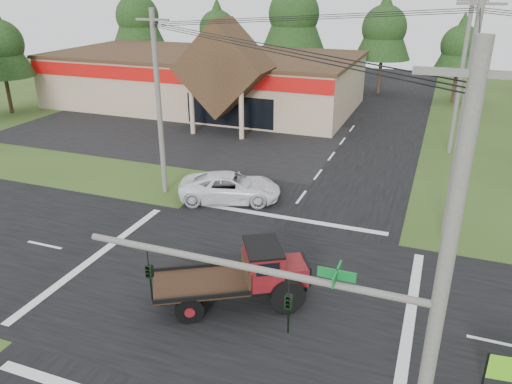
% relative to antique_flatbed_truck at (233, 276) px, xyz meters
% --- Properties ---
extents(ground, '(120.00, 120.00, 0.00)m').
position_rel_antique_flatbed_truck_xyz_m(ground, '(-0.35, 1.07, -1.25)').
color(ground, '#2B4317').
rests_on(ground, ground).
extents(road_ns, '(12.00, 120.00, 0.02)m').
position_rel_antique_flatbed_truck_xyz_m(road_ns, '(-0.35, 1.07, -1.24)').
color(road_ns, black).
rests_on(road_ns, ground).
extents(road_ew, '(120.00, 12.00, 0.02)m').
position_rel_antique_flatbed_truck_xyz_m(road_ew, '(-0.35, 1.07, -1.24)').
color(road_ew, black).
rests_on(road_ew, ground).
extents(parking_apron, '(28.00, 14.00, 0.02)m').
position_rel_antique_flatbed_truck_xyz_m(parking_apron, '(-14.35, 20.07, -1.23)').
color(parking_apron, black).
rests_on(parking_apron, ground).
extents(cvs_building, '(30.40, 18.20, 9.19)m').
position_rel_antique_flatbed_truck_xyz_m(cvs_building, '(-16.06, 30.64, 1.53)').
color(cvs_building, tan).
rests_on(cvs_building, ground).
extents(traffic_signal_mast, '(8.12, 0.24, 7.00)m').
position_rel_antique_flatbed_truck_xyz_m(traffic_signal_mast, '(5.46, -6.43, 3.18)').
color(traffic_signal_mast, '#595651').
rests_on(traffic_signal_mast, ground).
extents(utility_pole_nr, '(2.00, 0.30, 11.00)m').
position_rel_antique_flatbed_truck_xyz_m(utility_pole_nr, '(7.15, -6.43, 4.39)').
color(utility_pole_nr, '#595651').
rests_on(utility_pole_nr, ground).
extents(utility_pole_nw, '(2.00, 0.30, 10.50)m').
position_rel_antique_flatbed_truck_xyz_m(utility_pole_nw, '(-8.35, 9.07, 4.14)').
color(utility_pole_nw, '#595651').
rests_on(utility_pole_nw, ground).
extents(utility_pole_ne, '(2.00, 0.30, 11.50)m').
position_rel_antique_flatbed_truck_xyz_m(utility_pole_ne, '(7.65, 9.07, 4.64)').
color(utility_pole_ne, '#595651').
rests_on(utility_pole_ne, ground).
extents(utility_pole_n, '(2.00, 0.30, 11.20)m').
position_rel_antique_flatbed_truck_xyz_m(utility_pole_n, '(7.65, 23.07, 4.49)').
color(utility_pole_n, '#595651').
rests_on(utility_pole_n, ground).
extents(tree_row_a, '(6.72, 6.72, 12.12)m').
position_rel_antique_flatbed_truck_xyz_m(tree_row_a, '(-30.35, 41.07, 6.80)').
color(tree_row_a, '#332316').
rests_on(tree_row_a, ground).
extents(tree_row_b, '(5.60, 5.60, 10.10)m').
position_rel_antique_flatbed_truck_xyz_m(tree_row_b, '(-20.35, 43.07, 5.46)').
color(tree_row_b, '#332316').
rests_on(tree_row_b, ground).
extents(tree_row_c, '(7.28, 7.28, 13.13)m').
position_rel_antique_flatbed_truck_xyz_m(tree_row_c, '(-10.35, 42.07, 7.47)').
color(tree_row_c, '#332316').
rests_on(tree_row_c, ground).
extents(tree_row_d, '(6.16, 6.16, 11.11)m').
position_rel_antique_flatbed_truck_xyz_m(tree_row_d, '(-0.35, 43.07, 6.13)').
color(tree_row_d, '#332316').
rests_on(tree_row_d, ground).
extents(tree_row_e, '(5.04, 5.04, 9.09)m').
position_rel_antique_flatbed_truck_xyz_m(tree_row_e, '(7.65, 41.07, 4.78)').
color(tree_row_e, '#332316').
rests_on(tree_row_e, ground).
extents(antique_flatbed_truck, '(6.31, 4.97, 2.50)m').
position_rel_antique_flatbed_truck_xyz_m(antique_flatbed_truck, '(0.00, 0.00, 0.00)').
color(antique_flatbed_truck, '#4F0B13').
rests_on(antique_flatbed_truck, ground).
extents(white_pickup, '(6.36, 4.40, 1.61)m').
position_rel_antique_flatbed_truck_xyz_m(white_pickup, '(-4.13, 9.27, -0.44)').
color(white_pickup, white).
rests_on(white_pickup, ground).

